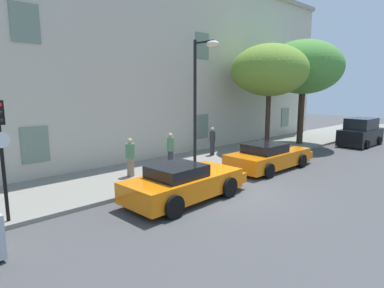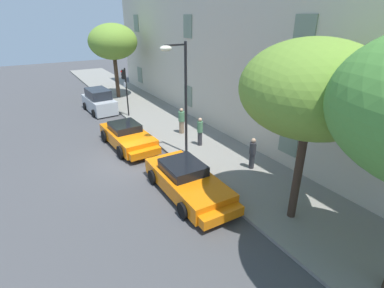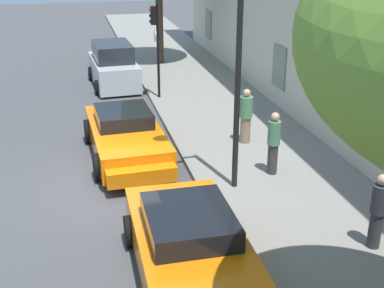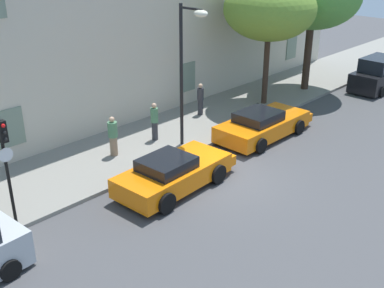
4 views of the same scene
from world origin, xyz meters
TOP-DOWN VIEW (x-y plane):
  - ground_plane at (0.00, 0.00)m, footprint 80.00×80.00m
  - sidewalk at (0.00, 4.49)m, footprint 60.00×4.40m
  - building_facade at (0.00, 8.60)m, footprint 36.62×4.34m
  - sportscar_red_lead at (-1.71, 0.80)m, footprint 4.87×2.29m
  - sportscar_yellow_flank at (4.40, 1.32)m, footprint 5.12×2.22m
  - hatchback_distant at (14.74, 0.74)m, footprint 3.96×1.98m
  - tree_near_kerb at (11.54, 3.62)m, footprint 5.16×5.16m
  - tree_far_end at (7.82, 3.83)m, footprint 4.60×4.60m
  - traffic_light at (-6.98, 2.56)m, footprint 0.44×0.36m
  - street_lamp at (0.95, 2.75)m, footprint 0.44×1.42m
  - pedestrian_admiring at (-1.77, 4.36)m, footprint 0.51×0.51m
  - pedestrian_strolling at (0.47, 4.35)m, footprint 0.43×0.43m
  - pedestrian_bystander at (4.15, 5.06)m, footprint 0.44×0.44m

SIDE VIEW (x-z plane):
  - ground_plane at x=0.00m, z-range 0.00..0.00m
  - sidewalk at x=0.00m, z-range 0.00..0.14m
  - sportscar_yellow_flank at x=4.40m, z-range -0.07..1.22m
  - sportscar_red_lead at x=-1.71m, z-range -0.05..1.27m
  - hatchback_distant at x=14.74m, z-range -0.11..1.80m
  - pedestrian_bystander at x=4.15m, z-range 0.16..1.76m
  - pedestrian_admiring at x=-1.77m, z-range 0.15..1.81m
  - pedestrian_strolling at x=0.47m, z-range 0.17..1.85m
  - traffic_light at x=-6.98m, z-range 0.79..4.35m
  - street_lamp at x=0.95m, z-range 1.24..7.11m
  - tree_far_end at x=7.82m, z-range 1.79..8.22m
  - tree_near_kerb at x=11.54m, z-range 1.83..8.85m
  - building_facade at x=0.00m, z-range 0.02..10.78m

